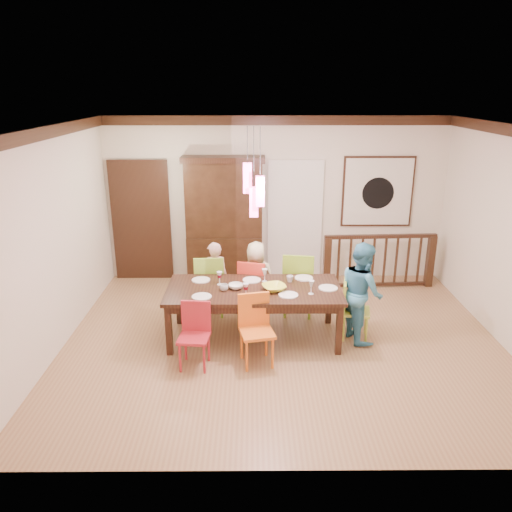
{
  "coord_description": "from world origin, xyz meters",
  "views": [
    {
      "loc": [
        -0.41,
        -6.21,
        3.35
      ],
      "look_at": [
        -0.36,
        0.3,
        1.14
      ],
      "focal_mm": 35.0,
      "sensor_mm": 36.0,
      "label": 1
    }
  ],
  "objects_px": {
    "dining_table": "(254,293)",
    "person_far_mid": "(256,278)",
    "chair_end_right": "(356,306)",
    "person_end_right": "(362,292)",
    "chair_far_left": "(210,280)",
    "person_far_left": "(215,278)",
    "china_hutch": "(224,220)",
    "balustrade": "(379,260)"
  },
  "relations": [
    {
      "from": "china_hutch",
      "to": "dining_table",
      "type": "bearing_deg",
      "value": -76.89
    },
    {
      "from": "person_far_left",
      "to": "person_far_mid",
      "type": "bearing_deg",
      "value": 167.43
    },
    {
      "from": "chair_end_right",
      "to": "china_hutch",
      "type": "xyz_separation_m",
      "value": [
        -1.93,
        2.21,
        0.65
      ]
    },
    {
      "from": "person_far_left",
      "to": "person_far_mid",
      "type": "height_order",
      "value": "person_far_left"
    },
    {
      "from": "chair_end_right",
      "to": "person_end_right",
      "type": "bearing_deg",
      "value": -84.0
    },
    {
      "from": "chair_end_right",
      "to": "china_hutch",
      "type": "bearing_deg",
      "value": 51.94
    },
    {
      "from": "china_hutch",
      "to": "person_end_right",
      "type": "height_order",
      "value": "china_hutch"
    },
    {
      "from": "chair_far_left",
      "to": "chair_end_right",
      "type": "height_order",
      "value": "chair_far_left"
    },
    {
      "from": "chair_far_left",
      "to": "dining_table",
      "type": "bearing_deg",
      "value": 127.35
    },
    {
      "from": "chair_end_right",
      "to": "person_far_left",
      "type": "bearing_deg",
      "value": 78.84
    },
    {
      "from": "dining_table",
      "to": "balustrade",
      "type": "xyz_separation_m",
      "value": [
        2.18,
        1.86,
        -0.18
      ]
    },
    {
      "from": "person_far_left",
      "to": "person_end_right",
      "type": "height_order",
      "value": "person_end_right"
    },
    {
      "from": "chair_end_right",
      "to": "dining_table",
      "type": "bearing_deg",
      "value": 100.61
    },
    {
      "from": "dining_table",
      "to": "chair_end_right",
      "type": "relative_size",
      "value": 2.87
    },
    {
      "from": "china_hutch",
      "to": "person_far_left",
      "type": "xyz_separation_m",
      "value": [
        -0.09,
        -1.4,
        -0.55
      ]
    },
    {
      "from": "chair_end_right",
      "to": "person_end_right",
      "type": "xyz_separation_m",
      "value": [
        0.06,
        -0.0,
        0.22
      ]
    },
    {
      "from": "chair_end_right",
      "to": "china_hutch",
      "type": "relative_size",
      "value": 0.37
    },
    {
      "from": "chair_end_right",
      "to": "chair_far_left",
      "type": "bearing_deg",
      "value": 79.83
    },
    {
      "from": "person_far_left",
      "to": "china_hutch",
      "type": "bearing_deg",
      "value": -106.13
    },
    {
      "from": "dining_table",
      "to": "person_end_right",
      "type": "xyz_separation_m",
      "value": [
        1.48,
        -0.01,
        0.02
      ]
    },
    {
      "from": "chair_far_left",
      "to": "person_far_left",
      "type": "height_order",
      "value": "person_far_left"
    },
    {
      "from": "person_end_right",
      "to": "balustrade",
      "type": "bearing_deg",
      "value": -33.96
    },
    {
      "from": "chair_far_left",
      "to": "person_end_right",
      "type": "xyz_separation_m",
      "value": [
        2.15,
        -0.81,
        0.14
      ]
    },
    {
      "from": "dining_table",
      "to": "person_far_left",
      "type": "bearing_deg",
      "value": 126.7
    },
    {
      "from": "china_hutch",
      "to": "balustrade",
      "type": "bearing_deg",
      "value": -7.32
    },
    {
      "from": "dining_table",
      "to": "person_end_right",
      "type": "bearing_deg",
      "value": -0.28
    },
    {
      "from": "person_far_left",
      "to": "person_end_right",
      "type": "distance_m",
      "value": 2.24
    },
    {
      "from": "balustrade",
      "to": "person_far_left",
      "type": "height_order",
      "value": "person_far_left"
    },
    {
      "from": "person_far_mid",
      "to": "person_end_right",
      "type": "distance_m",
      "value": 1.66
    },
    {
      "from": "chair_far_left",
      "to": "chair_end_right",
      "type": "distance_m",
      "value": 2.24
    },
    {
      "from": "person_end_right",
      "to": "chair_far_left",
      "type": "bearing_deg",
      "value": 56.12
    },
    {
      "from": "dining_table",
      "to": "person_far_left",
      "type": "relative_size",
      "value": 2.06
    },
    {
      "from": "china_hutch",
      "to": "balustrade",
      "type": "distance_m",
      "value": 2.79
    },
    {
      "from": "chair_end_right",
      "to": "balustrade",
      "type": "distance_m",
      "value": 2.02
    },
    {
      "from": "dining_table",
      "to": "chair_end_right",
      "type": "height_order",
      "value": "chair_end_right"
    },
    {
      "from": "dining_table",
      "to": "person_far_mid",
      "type": "distance_m",
      "value": 0.82
    },
    {
      "from": "dining_table",
      "to": "balustrade",
      "type": "height_order",
      "value": "balustrade"
    },
    {
      "from": "chair_far_left",
      "to": "chair_end_right",
      "type": "xyz_separation_m",
      "value": [
        2.09,
        -0.8,
        -0.08
      ]
    },
    {
      "from": "person_far_left",
      "to": "person_end_right",
      "type": "relative_size",
      "value": 0.83
    },
    {
      "from": "dining_table",
      "to": "person_far_mid",
      "type": "bearing_deg",
      "value": 87.74
    },
    {
      "from": "chair_far_left",
      "to": "person_end_right",
      "type": "height_order",
      "value": "person_end_right"
    },
    {
      "from": "chair_far_left",
      "to": "china_hutch",
      "type": "height_order",
      "value": "china_hutch"
    }
  ]
}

